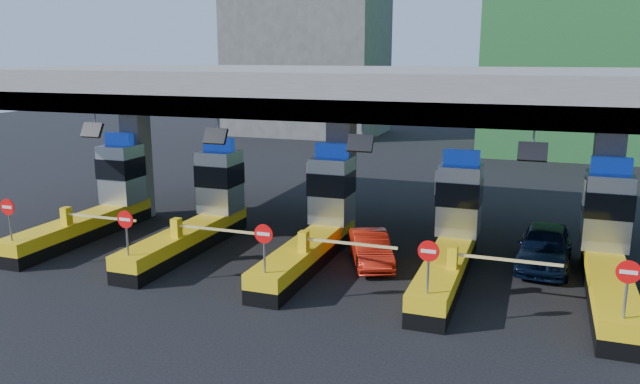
% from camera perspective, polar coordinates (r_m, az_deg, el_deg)
% --- Properties ---
extents(ground, '(120.00, 120.00, 0.00)m').
position_cam_1_polar(ground, '(23.71, -0.34, -6.10)').
color(ground, black).
rests_on(ground, ground).
extents(toll_canopy, '(28.00, 12.09, 7.00)m').
position_cam_1_polar(toll_canopy, '(25.23, 1.91, 9.24)').
color(toll_canopy, slate).
rests_on(toll_canopy, ground).
extents(toll_lane_far_left, '(4.43, 8.00, 4.16)m').
position_cam_1_polar(toll_lane_far_left, '(28.45, -19.41, -0.74)').
color(toll_lane_far_left, black).
rests_on(toll_lane_far_left, ground).
extents(toll_lane_left, '(4.43, 8.00, 4.16)m').
position_cam_1_polar(toll_lane_left, '(25.64, -10.68, -1.64)').
color(toll_lane_left, black).
rests_on(toll_lane_left, ground).
extents(toll_lane_center, '(4.43, 8.00, 4.16)m').
position_cam_1_polar(toll_lane_center, '(23.55, -0.11, -2.68)').
color(toll_lane_center, black).
rests_on(toll_lane_center, ground).
extents(toll_lane_right, '(4.43, 8.00, 4.16)m').
position_cam_1_polar(toll_lane_right, '(22.42, 12.03, -3.75)').
color(toll_lane_right, black).
rests_on(toll_lane_right, ground).
extents(toll_lane_far_right, '(4.43, 8.00, 4.16)m').
position_cam_1_polar(toll_lane_far_right, '(22.37, 24.85, -4.70)').
color(toll_lane_far_right, black).
rests_on(toll_lane_far_right, ground).
extents(bg_building_concrete, '(14.00, 10.00, 18.00)m').
position_cam_1_polar(bg_building_concrete, '(61.11, -1.10, 13.83)').
color(bg_building_concrete, '#4C4C49').
rests_on(bg_building_concrete, ground).
extents(van, '(2.07, 4.61, 1.54)m').
position_cam_1_polar(van, '(24.03, 19.86, -4.69)').
color(van, black).
rests_on(van, ground).
extents(red_car, '(2.62, 3.85, 1.20)m').
position_cam_1_polar(red_car, '(22.99, 4.63, -5.17)').
color(red_car, red).
rests_on(red_car, ground).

